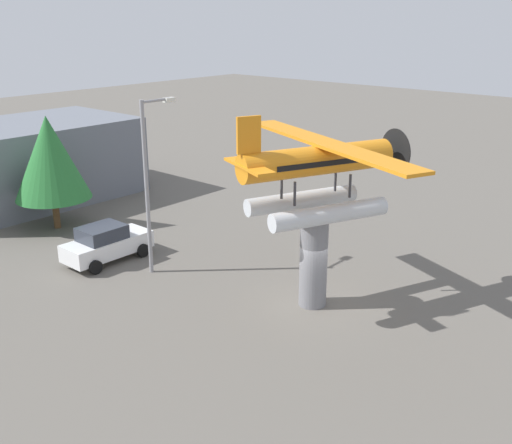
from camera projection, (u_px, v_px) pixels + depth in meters
name	position (u px, v px, depth m)	size (l,w,h in m)	color
ground_plane	(312.00, 304.00, 24.45)	(140.00, 140.00, 0.00)	#605B54
display_pedestal	(313.00, 261.00, 23.84)	(1.10, 1.10, 3.76)	slate
floatplane_monument	(319.00, 173.00, 22.74)	(7.18, 10.03, 4.00)	silver
car_mid_white	(106.00, 243.00, 28.49)	(4.20, 2.02, 1.76)	white
streetlight_primary	(150.00, 175.00, 26.20)	(1.84, 0.28, 7.71)	gray
storefront_building	(29.00, 162.00, 37.60)	(12.40, 7.84, 4.79)	slate
tree_east	(50.00, 158.00, 31.92)	(3.99, 3.99, 6.12)	brown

